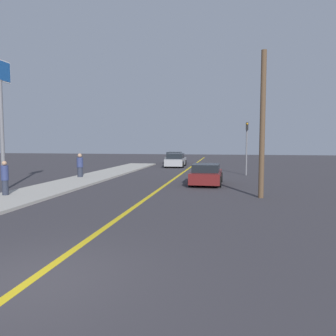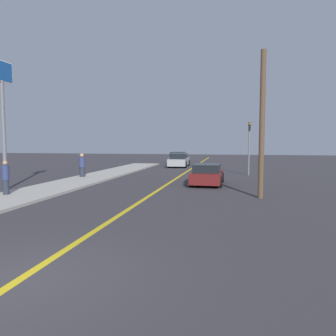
{
  "view_description": "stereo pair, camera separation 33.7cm",
  "coord_description": "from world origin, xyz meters",
  "px_view_note": "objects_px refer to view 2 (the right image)",
  "views": [
    {
      "loc": [
        3.54,
        -5.21,
        2.56
      ],
      "look_at": [
        0.55,
        11.45,
        1.19
      ],
      "focal_mm": 35.0,
      "sensor_mm": 36.0,
      "label": 1
    },
    {
      "loc": [
        3.87,
        -5.15,
        2.56
      ],
      "look_at": [
        0.55,
        11.45,
        1.19
      ],
      "focal_mm": 35.0,
      "sensor_mm": 36.0,
      "label": 2
    }
  ],
  "objects_px": {
    "car_ahead_center": "(179,160)",
    "pedestrian_mid_group": "(82,165)",
    "car_near_right_lane": "(207,174)",
    "traffic_light": "(249,143)",
    "pedestrian_near_curb": "(6,178)",
    "utility_pole": "(262,125)",
    "roadside_sign": "(2,98)",
    "car_far_distant": "(178,158)"
  },
  "relations": [
    {
      "from": "pedestrian_mid_group",
      "to": "car_ahead_center",
      "type": "bearing_deg",
      "value": 67.86
    },
    {
      "from": "car_far_distant",
      "to": "roadside_sign",
      "type": "relative_size",
      "value": 0.7
    },
    {
      "from": "car_far_distant",
      "to": "pedestrian_near_curb",
      "type": "height_order",
      "value": "pedestrian_near_curb"
    },
    {
      "from": "car_far_distant",
      "to": "utility_pole",
      "type": "relative_size",
      "value": 0.71
    },
    {
      "from": "car_ahead_center",
      "to": "utility_pole",
      "type": "xyz_separation_m",
      "value": [
        6.67,
        -17.72,
        2.65
      ]
    },
    {
      "from": "pedestrian_mid_group",
      "to": "car_far_distant",
      "type": "bearing_deg",
      "value": 76.92
    },
    {
      "from": "traffic_light",
      "to": "utility_pole",
      "type": "height_order",
      "value": "utility_pole"
    },
    {
      "from": "car_near_right_lane",
      "to": "car_ahead_center",
      "type": "distance_m",
      "value": 14.0
    },
    {
      "from": "traffic_light",
      "to": "roadside_sign",
      "type": "xyz_separation_m",
      "value": [
        -13.0,
        -10.12,
        2.39
      ]
    },
    {
      "from": "traffic_light",
      "to": "utility_pole",
      "type": "bearing_deg",
      "value": -89.54
    },
    {
      "from": "pedestrian_near_curb",
      "to": "roadside_sign",
      "type": "height_order",
      "value": "roadside_sign"
    },
    {
      "from": "pedestrian_mid_group",
      "to": "traffic_light",
      "type": "relative_size",
      "value": 0.41
    },
    {
      "from": "pedestrian_mid_group",
      "to": "utility_pole",
      "type": "bearing_deg",
      "value": -26.67
    },
    {
      "from": "pedestrian_near_curb",
      "to": "car_far_distant",
      "type": "bearing_deg",
      "value": 81.0
    },
    {
      "from": "car_far_distant",
      "to": "traffic_light",
      "type": "bearing_deg",
      "value": -61.8
    },
    {
      "from": "car_near_right_lane",
      "to": "roadside_sign",
      "type": "height_order",
      "value": "roadside_sign"
    },
    {
      "from": "car_ahead_center",
      "to": "traffic_light",
      "type": "relative_size",
      "value": 1.17
    },
    {
      "from": "car_far_distant",
      "to": "traffic_light",
      "type": "xyz_separation_m",
      "value": [
        7.51,
        -12.6,
        1.81
      ]
    },
    {
      "from": "pedestrian_near_curb",
      "to": "traffic_light",
      "type": "distance_m",
      "value": 16.75
    },
    {
      "from": "car_far_distant",
      "to": "traffic_light",
      "type": "height_order",
      "value": "traffic_light"
    },
    {
      "from": "car_near_right_lane",
      "to": "roadside_sign",
      "type": "distance_m",
      "value": 11.97
    },
    {
      "from": "roadside_sign",
      "to": "traffic_light",
      "type": "bearing_deg",
      "value": 37.9
    },
    {
      "from": "roadside_sign",
      "to": "utility_pole",
      "type": "distance_m",
      "value": 13.18
    },
    {
      "from": "car_near_right_lane",
      "to": "car_far_distant",
      "type": "distance_m",
      "value": 19.07
    },
    {
      "from": "car_far_distant",
      "to": "pedestrian_mid_group",
      "type": "height_order",
      "value": "pedestrian_mid_group"
    },
    {
      "from": "car_ahead_center",
      "to": "car_near_right_lane",
      "type": "bearing_deg",
      "value": -75.66
    },
    {
      "from": "car_near_right_lane",
      "to": "traffic_light",
      "type": "distance_m",
      "value": 6.68
    },
    {
      "from": "car_far_distant",
      "to": "roadside_sign",
      "type": "height_order",
      "value": "roadside_sign"
    },
    {
      "from": "pedestrian_near_curb",
      "to": "utility_pole",
      "type": "height_order",
      "value": "utility_pole"
    },
    {
      "from": "pedestrian_mid_group",
      "to": "roadside_sign",
      "type": "xyz_separation_m",
      "value": [
        -1.56,
        -5.79,
        3.93
      ]
    },
    {
      "from": "car_near_right_lane",
      "to": "traffic_light",
      "type": "xyz_separation_m",
      "value": [
        2.66,
        5.84,
        1.85
      ]
    },
    {
      "from": "car_near_right_lane",
      "to": "utility_pole",
      "type": "bearing_deg",
      "value": -56.64
    },
    {
      "from": "car_ahead_center",
      "to": "car_far_distant",
      "type": "distance_m",
      "value": 5.09
    },
    {
      "from": "car_ahead_center",
      "to": "pedestrian_mid_group",
      "type": "relative_size",
      "value": 2.87
    },
    {
      "from": "car_near_right_lane",
      "to": "pedestrian_mid_group",
      "type": "height_order",
      "value": "pedestrian_mid_group"
    },
    {
      "from": "car_near_right_lane",
      "to": "pedestrian_mid_group",
      "type": "relative_size",
      "value": 2.39
    },
    {
      "from": "pedestrian_mid_group",
      "to": "car_near_right_lane",
      "type": "bearing_deg",
      "value": -9.74
    },
    {
      "from": "car_far_distant",
      "to": "roadside_sign",
      "type": "bearing_deg",
      "value": -106.18
    },
    {
      "from": "pedestrian_mid_group",
      "to": "roadside_sign",
      "type": "height_order",
      "value": "roadside_sign"
    },
    {
      "from": "car_ahead_center",
      "to": "pedestrian_mid_group",
      "type": "xyz_separation_m",
      "value": [
        -4.85,
        -11.93,
        0.27
      ]
    },
    {
      "from": "pedestrian_mid_group",
      "to": "utility_pole",
      "type": "distance_m",
      "value": 13.12
    },
    {
      "from": "car_far_distant",
      "to": "pedestrian_mid_group",
      "type": "bearing_deg",
      "value": -105.68
    }
  ]
}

